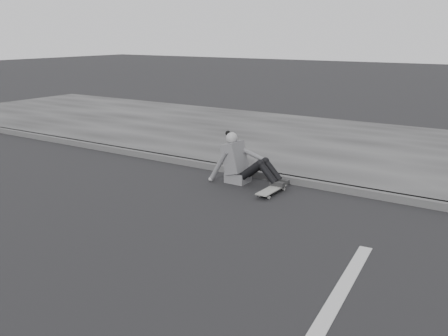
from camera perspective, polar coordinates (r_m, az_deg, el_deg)
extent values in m
plane|color=black|center=(6.88, -6.65, -6.12)|extent=(80.00, 80.00, 0.00)
cube|color=#434343|center=(8.88, 4.00, -0.71)|extent=(24.00, 0.16, 0.12)
cube|color=#373737|center=(11.54, 11.37, 2.74)|extent=(24.00, 6.00, 0.12)
cylinder|color=gray|center=(7.83, 4.17, -3.16)|extent=(0.03, 0.05, 0.05)
cylinder|color=gray|center=(7.77, 5.14, -3.35)|extent=(0.03, 0.05, 0.05)
cylinder|color=gray|center=(8.27, 5.93, -2.20)|extent=(0.03, 0.05, 0.05)
cylinder|color=gray|center=(8.21, 6.86, -2.37)|extent=(0.03, 0.05, 0.05)
cube|color=#2D2D2F|center=(7.79, 4.66, -3.06)|extent=(0.16, 0.04, 0.03)
cube|color=#2D2D2F|center=(8.23, 6.40, -2.10)|extent=(0.16, 0.04, 0.03)
cube|color=slate|center=(8.00, 5.56, -2.40)|extent=(0.20, 0.78, 0.02)
cube|color=#565659|center=(8.58, 1.61, -1.04)|extent=(0.36, 0.34, 0.18)
cube|color=#565659|center=(8.53, 1.23, 1.23)|extent=(0.37, 0.40, 0.57)
cube|color=#565659|center=(8.57, 0.49, 2.12)|extent=(0.14, 0.30, 0.20)
cylinder|color=gray|center=(8.50, 0.95, 2.84)|extent=(0.09, 0.09, 0.08)
sphere|color=gray|center=(8.49, 0.90, 3.44)|extent=(0.20, 0.20, 0.20)
sphere|color=black|center=(8.54, 0.46, 3.99)|extent=(0.09, 0.09, 0.09)
cylinder|color=black|center=(8.30, 3.15, -0.22)|extent=(0.43, 0.13, 0.39)
cylinder|color=black|center=(8.45, 3.76, 0.05)|extent=(0.43, 0.13, 0.39)
cylinder|color=black|center=(8.16, 4.97, -0.56)|extent=(0.35, 0.11, 0.36)
cylinder|color=black|center=(8.32, 5.56, -0.28)|extent=(0.35, 0.11, 0.36)
sphere|color=black|center=(8.19, 4.16, 0.52)|extent=(0.13, 0.13, 0.13)
sphere|color=black|center=(8.34, 4.76, 0.78)|extent=(0.13, 0.13, 0.13)
cube|color=black|center=(8.12, 6.09, -1.82)|extent=(0.24, 0.08, 0.07)
cube|color=black|center=(8.28, 6.66, -1.51)|extent=(0.24, 0.08, 0.07)
cylinder|color=#565659|center=(8.50, -0.67, 0.20)|extent=(0.38, 0.08, 0.58)
sphere|color=gray|center=(8.64, -1.53, -1.27)|extent=(0.08, 0.08, 0.08)
cylinder|color=#565659|center=(8.53, 3.17, 1.62)|extent=(0.48, 0.08, 0.21)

